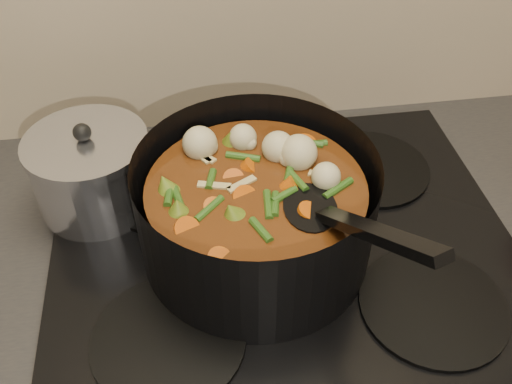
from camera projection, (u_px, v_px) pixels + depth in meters
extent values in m
cube|color=black|center=(283.00, 264.00, 0.80)|extent=(2.64, 0.64, 0.05)
cube|color=black|center=(284.00, 248.00, 0.78)|extent=(0.62, 0.54, 0.02)
cylinder|color=black|center=(169.00, 339.00, 0.66)|extent=(0.18, 0.18, 0.01)
cylinder|color=black|center=(433.00, 305.00, 0.69)|extent=(0.18, 0.18, 0.01)
cylinder|color=black|center=(162.00, 189.00, 0.85)|extent=(0.18, 0.18, 0.01)
cylinder|color=black|center=(370.00, 168.00, 0.88)|extent=(0.18, 0.18, 0.01)
cylinder|color=black|center=(256.00, 209.00, 0.71)|extent=(0.33, 0.33, 0.15)
cylinder|color=black|center=(256.00, 246.00, 0.76)|extent=(0.29, 0.29, 0.01)
cylinder|color=#51270D|center=(256.00, 216.00, 0.72)|extent=(0.27, 0.27, 0.10)
cylinder|color=#C74B09|center=(288.00, 185.00, 0.69)|extent=(0.03, 0.03, 0.03)
cylinder|color=#C74B09|center=(281.00, 155.00, 0.73)|extent=(0.04, 0.04, 0.03)
cylinder|color=#C74B09|center=(222.00, 142.00, 0.76)|extent=(0.04, 0.04, 0.03)
cylinder|color=#C74B09|center=(211.00, 183.00, 0.70)|extent=(0.03, 0.04, 0.03)
cylinder|color=#C74B09|center=(201.00, 224.00, 0.64)|extent=(0.04, 0.04, 0.03)
cylinder|color=#C74B09|center=(261.00, 211.00, 0.66)|extent=(0.04, 0.04, 0.03)
cylinder|color=#C74B09|center=(310.00, 207.00, 0.66)|extent=(0.04, 0.04, 0.03)
cylinder|color=#C74B09|center=(328.00, 165.00, 0.72)|extent=(0.04, 0.03, 0.03)
cylinder|color=#C74B09|center=(264.00, 160.00, 0.73)|extent=(0.04, 0.04, 0.03)
cylinder|color=#C74B09|center=(210.00, 156.00, 0.73)|extent=(0.04, 0.04, 0.03)
cylinder|color=#C74B09|center=(223.00, 191.00, 0.68)|extent=(0.03, 0.03, 0.03)
sphere|color=beige|center=(307.00, 175.00, 0.69)|extent=(0.04, 0.04, 0.04)
sphere|color=beige|center=(246.00, 148.00, 0.72)|extent=(0.04, 0.04, 0.04)
sphere|color=beige|center=(205.00, 189.00, 0.67)|extent=(0.04, 0.04, 0.04)
sphere|color=beige|center=(273.00, 215.00, 0.64)|extent=(0.04, 0.04, 0.04)
sphere|color=beige|center=(303.00, 168.00, 0.70)|extent=(0.04, 0.04, 0.04)
cone|color=olive|center=(280.00, 233.00, 0.62)|extent=(0.04, 0.04, 0.04)
cone|color=olive|center=(320.00, 167.00, 0.71)|extent=(0.04, 0.04, 0.04)
cone|color=olive|center=(229.00, 144.00, 0.74)|extent=(0.04, 0.04, 0.04)
cone|color=olive|center=(191.00, 206.00, 0.65)|extent=(0.04, 0.04, 0.04)
cone|color=olive|center=(295.00, 227.00, 0.63)|extent=(0.04, 0.04, 0.04)
cylinder|color=#365D1B|center=(277.00, 165.00, 0.71)|extent=(0.01, 0.04, 0.01)
cylinder|color=#365D1B|center=(240.00, 135.00, 0.76)|extent=(0.04, 0.03, 0.01)
cylinder|color=#365D1B|center=(199.00, 162.00, 0.72)|extent=(0.04, 0.02, 0.01)
cylinder|color=#365D1B|center=(204.00, 195.00, 0.67)|extent=(0.03, 0.04, 0.01)
cylinder|color=#365D1B|center=(238.00, 208.00, 0.65)|extent=(0.03, 0.04, 0.01)
cylinder|color=#365D1B|center=(288.00, 244.00, 0.61)|extent=(0.04, 0.02, 0.01)
cylinder|color=#365D1B|center=(322.00, 203.00, 0.66)|extent=(0.04, 0.03, 0.01)
cylinder|color=#365D1B|center=(303.00, 171.00, 0.70)|extent=(0.01, 0.04, 0.01)
cylinder|color=#365D1B|center=(268.00, 162.00, 0.72)|extent=(0.04, 0.03, 0.01)
cylinder|color=#365D1B|center=(220.00, 139.00, 0.75)|extent=(0.04, 0.02, 0.01)
cylinder|color=#365D1B|center=(191.00, 173.00, 0.70)|extent=(0.03, 0.04, 0.01)
cylinder|color=#365D1B|center=(209.00, 204.00, 0.66)|extent=(0.03, 0.04, 0.01)
cylinder|color=#365D1B|center=(248.00, 211.00, 0.65)|extent=(0.04, 0.02, 0.01)
cylinder|color=#365D1B|center=(310.00, 236.00, 0.62)|extent=(0.04, 0.03, 0.01)
cube|color=tan|center=(196.00, 196.00, 0.67)|extent=(0.04, 0.01, 0.00)
cube|color=tan|center=(277.00, 227.00, 0.63)|extent=(0.02, 0.04, 0.00)
cube|color=tan|center=(311.00, 170.00, 0.70)|extent=(0.04, 0.03, 0.00)
cube|color=tan|center=(232.00, 150.00, 0.73)|extent=(0.04, 0.04, 0.00)
cube|color=tan|center=(200.00, 205.00, 0.66)|extent=(0.03, 0.04, 0.00)
ellipsoid|color=black|center=(310.00, 209.00, 0.66)|extent=(0.07, 0.09, 0.01)
cube|color=black|center=(375.00, 233.00, 0.56)|extent=(0.08, 0.17, 0.11)
cylinder|color=silver|center=(93.00, 175.00, 0.80)|extent=(0.16, 0.16, 0.10)
cylinder|color=silver|center=(85.00, 143.00, 0.76)|extent=(0.17, 0.17, 0.01)
sphere|color=black|center=(82.00, 132.00, 0.74)|extent=(0.02, 0.02, 0.02)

